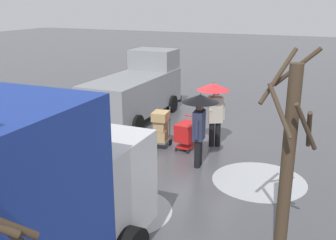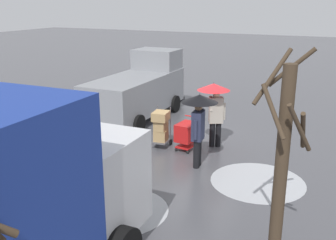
% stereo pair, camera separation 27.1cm
% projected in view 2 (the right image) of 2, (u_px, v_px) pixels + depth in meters
% --- Properties ---
extents(ground_plane, '(90.00, 90.00, 0.00)m').
position_uv_depth(ground_plane, '(200.00, 142.00, 13.38)').
color(ground_plane, '#4C4C51').
extents(slush_patch_near_cluster, '(2.21, 2.21, 0.01)m').
position_uv_depth(slush_patch_near_cluster, '(120.00, 210.00, 8.99)').
color(slush_patch_near_cluster, '#ADAFB5').
rests_on(slush_patch_near_cluster, ground).
extents(slush_patch_under_van, '(2.49, 2.49, 0.01)m').
position_uv_depth(slush_patch_under_van, '(257.00, 181.00, 10.42)').
color(slush_patch_under_van, '#ADAFB5').
rests_on(slush_patch_under_van, ground).
extents(cargo_van_parked_right, '(2.22, 5.35, 2.60)m').
position_uv_depth(cargo_van_parked_right, '(139.00, 89.00, 15.83)').
color(cargo_van_parked_right, gray).
rests_on(cargo_van_parked_right, ground).
extents(shopping_cart_vendor, '(0.63, 0.87, 1.02)m').
position_uv_depth(shopping_cart_vendor, '(187.00, 133.00, 12.51)').
color(shopping_cart_vendor, red).
rests_on(shopping_cart_vendor, ground).
extents(hand_dolly_boxes, '(0.58, 0.75, 1.32)m').
position_uv_depth(hand_dolly_boxes, '(161.00, 126.00, 12.66)').
color(hand_dolly_boxes, '#515156').
rests_on(hand_dolly_boxes, ground).
extents(pedestrian_pink_side, '(1.04, 1.04, 2.15)m').
position_uv_depth(pedestrian_pink_side, '(199.00, 113.00, 10.97)').
color(pedestrian_pink_side, black).
rests_on(pedestrian_pink_side, ground).
extents(pedestrian_black_side, '(1.04, 1.04, 2.15)m').
position_uv_depth(pedestrian_black_side, '(215.00, 100.00, 12.49)').
color(pedestrian_black_side, black).
rests_on(pedestrian_black_side, ground).
extents(bare_tree_near, '(1.07, 1.07, 3.86)m').
position_uv_depth(bare_tree_near, '(282.00, 156.00, 6.96)').
color(bare_tree_near, '#423323').
rests_on(bare_tree_near, ground).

